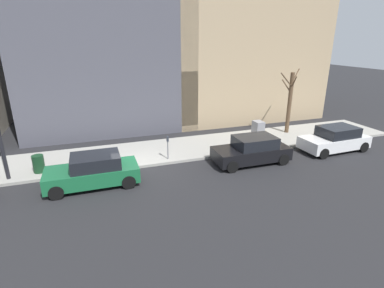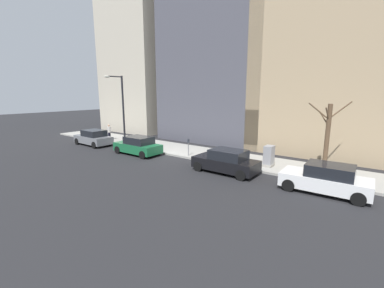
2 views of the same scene
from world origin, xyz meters
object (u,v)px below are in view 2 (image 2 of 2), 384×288
object	(u,v)px
utility_box	(269,156)
streetlamp	(121,104)
parked_car_black	(226,161)
bare_tree	(327,135)
parked_car_grey	(93,138)
parked_car_white	(326,179)
parked_car_green	(138,146)
office_block_center	(232,39)
pedestrian_near_meter	(109,131)
trash_bin	(137,140)
office_tower_right	(145,25)
office_tower_left	(345,66)
parking_meter	(188,145)

from	to	relation	value
utility_box	streetlamp	bearing A→B (deg)	94.09
utility_box	parked_car_black	bearing A→B (deg)	143.65
utility_box	bare_tree	size ratio (longest dim) A/B	0.32
parked_car_black	parked_car_grey	size ratio (longest dim) A/B	0.99
parked_car_white	parked_car_green	world-z (taller)	same
parked_car_black	office_block_center	xyz separation A→B (m)	(12.75, 6.74, 10.27)
pedestrian_near_meter	parked_car_grey	bearing A→B (deg)	-10.99
pedestrian_near_meter	office_block_center	distance (m)	16.89
parked_car_green	parked_car_grey	world-z (taller)	same
trash_bin	office_tower_right	bearing A→B (deg)	41.26
streetlamp	trash_bin	xyz separation A→B (m)	(0.62, -1.34, -3.42)
parked_car_green	utility_box	distance (m)	10.58
office_block_center	office_tower_right	xyz separation A→B (m)	(-1.38, 12.38, 2.93)
parked_car_white	office_block_center	xyz separation A→B (m)	(12.72, 12.53, 10.27)
bare_tree	office_block_center	world-z (taller)	office_block_center
parked_car_black	bare_tree	xyz separation A→B (m)	(3.84, -5.06, 1.69)
office_block_center	trash_bin	bearing A→B (deg)	158.04
parked_car_black	streetlamp	xyz separation A→B (m)	(1.52, 12.36, 3.28)
office_tower_left	office_tower_right	xyz separation A→B (m)	(-1.79, 23.54, 6.50)
parking_meter	office_tower_right	bearing A→B (deg)	56.70
utility_box	streetlamp	size ratio (longest dim) A/B	0.22
parked_car_black	parked_car_green	size ratio (longest dim) A/B	1.00
parked_car_grey	streetlamp	world-z (taller)	streetlamp
parked_car_white	parked_car_grey	distance (m)	20.70
office_tower_right	pedestrian_near_meter	bearing A→B (deg)	-158.07
trash_bin	office_tower_left	bearing A→B (deg)	-54.49
utility_box	office_tower_left	xyz separation A→B (m)	(10.62, -2.57, 6.58)
parked_car_grey	office_tower_left	distance (m)	24.34
trash_bin	office_block_center	world-z (taller)	office_block_center
parked_car_black	pedestrian_near_meter	bearing A→B (deg)	82.41
office_tower_left	parked_car_white	bearing A→B (deg)	-174.08
parked_car_green	office_tower_left	size ratio (longest dim) A/B	0.28
parked_car_white	parked_car_black	bearing A→B (deg)	88.61
parked_car_black	parked_car_grey	world-z (taller)	same
parked_car_black	parked_car_green	world-z (taller)	same
parked_car_white	pedestrian_near_meter	distance (m)	21.32
parked_car_green	trash_bin	size ratio (longest dim) A/B	4.67
pedestrian_near_meter	parked_car_green	bearing A→B (deg)	48.68
bare_tree	office_tower_left	world-z (taller)	office_tower_left
parked_car_grey	office_tower_left	bearing A→B (deg)	-54.51
parking_meter	office_tower_left	bearing A→B (deg)	-37.50
utility_box	office_block_center	bearing A→B (deg)	40.10
parking_meter	trash_bin	size ratio (longest dim) A/B	1.50
parking_meter	trash_bin	xyz separation A→B (m)	(0.45, 6.64, -0.38)
parked_car_grey	utility_box	world-z (taller)	utility_box
parked_car_white	trash_bin	size ratio (longest dim) A/B	4.72
parked_car_white	utility_box	size ratio (longest dim) A/B	2.97
pedestrian_near_meter	parking_meter	bearing A→B (deg)	63.43
parking_meter	bare_tree	bearing A→B (deg)	-77.15
office_block_center	parked_car_grey	bearing A→B (deg)	147.37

